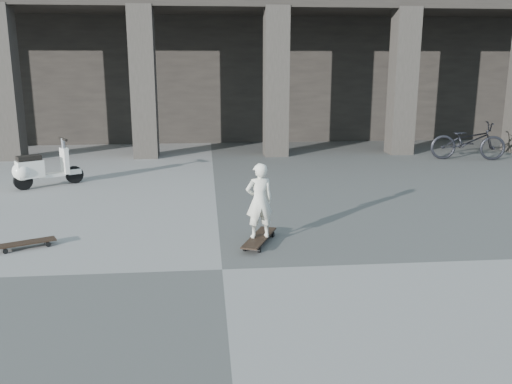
{
  "coord_description": "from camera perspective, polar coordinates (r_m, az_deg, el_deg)",
  "views": [
    {
      "loc": [
        -0.18,
        -6.45,
        2.56
      ],
      "look_at": [
        0.57,
        1.45,
        0.65
      ],
      "focal_mm": 38.0,
      "sensor_mm": 36.0,
      "label": 1
    }
  ],
  "objects": [
    {
      "name": "ground",
      "position": [
        6.94,
        -3.58,
        -8.14
      ],
      "size": [
        90.0,
        90.0,
        0.0
      ],
      "primitive_type": "plane",
      "color": "#474745",
      "rests_on": "ground"
    },
    {
      "name": "colonnade",
      "position": [
        20.22,
        -5.07,
        14.84
      ],
      "size": [
        28.0,
        8.82,
        6.0
      ],
      "color": "black",
      "rests_on": "ground"
    },
    {
      "name": "longboard",
      "position": [
        7.84,
        0.35,
        -4.9
      ],
      "size": [
        0.61,
        1.04,
        0.1
      ],
      "rotation": [
        0.0,
        0.0,
        1.18
      ],
      "color": "black",
      "rests_on": "ground"
    },
    {
      "name": "skateboard_spare",
      "position": [
        8.31,
        -23.06,
        -5.0
      ],
      "size": [
        0.81,
        0.52,
        0.09
      ],
      "rotation": [
        0.0,
        0.0,
        0.44
      ],
      "color": "black",
      "rests_on": "ground"
    },
    {
      "name": "child",
      "position": [
        7.68,
        0.35,
        -0.91
      ],
      "size": [
        0.43,
        0.32,
        1.08
      ],
      "primitive_type": "imported",
      "rotation": [
        0.0,
        0.0,
        3.32
      ],
      "color": "silver",
      "rests_on": "longboard"
    },
    {
      "name": "scooter",
      "position": [
        12.08,
        -22.13,
        2.23
      ],
      "size": [
        1.28,
        0.89,
        1.0
      ],
      "rotation": [
        0.0,
        0.0,
        0.56
      ],
      "color": "black",
      "rests_on": "ground"
    },
    {
      "name": "bicycle",
      "position": [
        15.56,
        21.42,
        5.03
      ],
      "size": [
        2.03,
        1.07,
        1.01
      ],
      "primitive_type": "imported",
      "rotation": [
        0.0,
        0.0,
        1.36
      ],
      "color": "black",
      "rests_on": "ground"
    }
  ]
}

